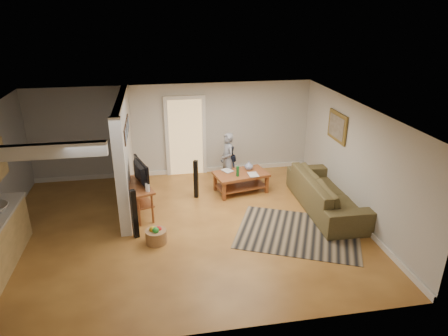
{
  "coord_description": "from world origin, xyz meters",
  "views": [
    {
      "loc": [
        -0.43,
        -7.4,
        4.39
      ],
      "look_at": [
        0.93,
        0.5,
        1.1
      ],
      "focal_mm": 32.0,
      "sensor_mm": 36.0,
      "label": 1
    }
  ],
  "objects_px": {
    "coffee_table": "(241,177)",
    "toddler": "(229,179)",
    "speaker_right": "(196,179)",
    "toy_basket": "(156,236)",
    "sofa": "(325,208)",
    "child": "(227,185)",
    "speaker_left": "(134,214)",
    "tv_console": "(138,187)"
  },
  "relations": [
    {
      "from": "sofa",
      "to": "toddler",
      "type": "distance_m",
      "value": 2.78
    },
    {
      "from": "speaker_left",
      "to": "speaker_right",
      "type": "xyz_separation_m",
      "value": [
        1.4,
        1.6,
        -0.04
      ]
    },
    {
      "from": "toy_basket",
      "to": "child",
      "type": "distance_m",
      "value": 3.1
    },
    {
      "from": "coffee_table",
      "to": "toddler",
      "type": "bearing_deg",
      "value": 102.14
    },
    {
      "from": "coffee_table",
      "to": "tv_console",
      "type": "relative_size",
      "value": 1.14
    },
    {
      "from": "speaker_left",
      "to": "child",
      "type": "relative_size",
      "value": 0.74
    },
    {
      "from": "sofa",
      "to": "speaker_left",
      "type": "relative_size",
      "value": 2.58
    },
    {
      "from": "speaker_left",
      "to": "sofa",
      "type": "bearing_deg",
      "value": -15.29
    },
    {
      "from": "coffee_table",
      "to": "speaker_left",
      "type": "relative_size",
      "value": 1.36
    },
    {
      "from": "coffee_table",
      "to": "speaker_right",
      "type": "distance_m",
      "value": 1.17
    },
    {
      "from": "tv_console",
      "to": "toy_basket",
      "type": "distance_m",
      "value": 1.38
    },
    {
      "from": "sofa",
      "to": "toy_basket",
      "type": "height_order",
      "value": "sofa"
    },
    {
      "from": "coffee_table",
      "to": "toddler",
      "type": "height_order",
      "value": "coffee_table"
    },
    {
      "from": "toy_basket",
      "to": "toddler",
      "type": "xyz_separation_m",
      "value": [
        1.99,
        2.8,
        -0.15
      ]
    },
    {
      "from": "coffee_table",
      "to": "speaker_right",
      "type": "bearing_deg",
      "value": -172.9
    },
    {
      "from": "coffee_table",
      "to": "toy_basket",
      "type": "height_order",
      "value": "coffee_table"
    },
    {
      "from": "coffee_table",
      "to": "toy_basket",
      "type": "relative_size",
      "value": 3.4
    },
    {
      "from": "tv_console",
      "to": "toy_basket",
      "type": "bearing_deg",
      "value": -92.75
    },
    {
      "from": "tv_console",
      "to": "toddler",
      "type": "distance_m",
      "value": 2.88
    },
    {
      "from": "speaker_left",
      "to": "child",
      "type": "distance_m",
      "value": 3.2
    },
    {
      "from": "toy_basket",
      "to": "tv_console",
      "type": "bearing_deg",
      "value": 105.22
    },
    {
      "from": "speaker_left",
      "to": "tv_console",
      "type": "bearing_deg",
      "value": 64.18
    },
    {
      "from": "speaker_right",
      "to": "toy_basket",
      "type": "distance_m",
      "value": 2.15
    },
    {
      "from": "speaker_right",
      "to": "toddler",
      "type": "bearing_deg",
      "value": 64.5
    },
    {
      "from": "coffee_table",
      "to": "toy_basket",
      "type": "xyz_separation_m",
      "value": [
        -2.16,
        -2.02,
        -0.24
      ]
    },
    {
      "from": "tv_console",
      "to": "toddler",
      "type": "xyz_separation_m",
      "value": [
        2.33,
        1.57,
        -0.67
      ]
    },
    {
      "from": "coffee_table",
      "to": "child",
      "type": "bearing_deg",
      "value": 122.19
    },
    {
      "from": "toy_basket",
      "to": "speaker_right",
      "type": "bearing_deg",
      "value": 61.98
    },
    {
      "from": "toy_basket",
      "to": "speaker_left",
      "type": "bearing_deg",
      "value": 144.97
    },
    {
      "from": "tv_console",
      "to": "toy_basket",
      "type": "height_order",
      "value": "tv_console"
    },
    {
      "from": "sofa",
      "to": "coffee_table",
      "type": "distance_m",
      "value": 2.18
    },
    {
      "from": "speaker_right",
      "to": "toddler",
      "type": "distance_m",
      "value": 1.43
    },
    {
      "from": "sofa",
      "to": "child",
      "type": "distance_m",
      "value": 2.63
    },
    {
      "from": "child",
      "to": "speaker_left",
      "type": "bearing_deg",
      "value": -58.15
    },
    {
      "from": "toy_basket",
      "to": "toddler",
      "type": "relative_size",
      "value": 0.43
    },
    {
      "from": "speaker_left",
      "to": "coffee_table",
      "type": "bearing_deg",
      "value": 12.33
    },
    {
      "from": "toy_basket",
      "to": "child",
      "type": "relative_size",
      "value": 0.3
    },
    {
      "from": "sofa",
      "to": "child",
      "type": "relative_size",
      "value": 1.92
    },
    {
      "from": "sofa",
      "to": "toy_basket",
      "type": "distance_m",
      "value": 3.98
    },
    {
      "from": "child",
      "to": "speaker_right",
      "type": "bearing_deg",
      "value": -68.42
    },
    {
      "from": "sofa",
      "to": "toy_basket",
      "type": "relative_size",
      "value": 6.47
    },
    {
      "from": "speaker_right",
      "to": "toy_basket",
      "type": "bearing_deg",
      "value": -96.32
    }
  ]
}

